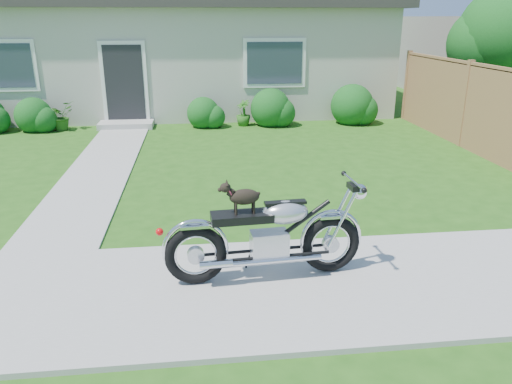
# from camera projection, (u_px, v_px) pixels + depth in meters

# --- Properties ---
(ground) EXTENTS (80.00, 80.00, 0.00)m
(ground) POSITION_uv_depth(u_px,v_px,m) (167.00, 294.00, 5.27)
(ground) COLOR #235114
(ground) RESTS_ON ground
(sidewalk) EXTENTS (24.00, 2.20, 0.04)m
(sidewalk) POSITION_uv_depth(u_px,v_px,m) (166.00, 292.00, 5.27)
(sidewalk) COLOR #9E9B93
(sidewalk) RESTS_ON ground
(walkway) EXTENTS (1.20, 8.00, 0.03)m
(walkway) POSITION_uv_depth(u_px,v_px,m) (103.00, 165.00, 9.79)
(walkway) COLOR #9E9B93
(walkway) RESTS_ON ground
(house) EXTENTS (12.60, 7.03, 4.50)m
(house) POSITION_uv_depth(u_px,v_px,m) (182.00, 38.00, 15.80)
(house) COLOR beige
(house) RESTS_ON ground
(fence) EXTENTS (0.12, 6.62, 1.90)m
(fence) POSITION_uv_depth(u_px,v_px,m) (466.00, 104.00, 11.04)
(fence) COLOR #965F43
(fence) RESTS_ON ground
(tree_near) EXTENTS (2.41, 2.32, 3.55)m
(tree_near) POSITION_uv_depth(u_px,v_px,m) (510.00, 38.00, 12.58)
(tree_near) COLOR #3D2B1C
(tree_near) RESTS_ON ground
(shrub_row) EXTENTS (10.58, 1.16, 1.16)m
(shrub_row) POSITION_uv_depth(u_px,v_px,m) (204.00, 111.00, 13.16)
(shrub_row) COLOR #155018
(shrub_row) RESTS_ON ground
(potted_plant_left) EXTENTS (0.82, 0.86, 0.73)m
(potted_plant_left) POSITION_uv_depth(u_px,v_px,m) (60.00, 116.00, 12.83)
(potted_plant_left) COLOR #245817
(potted_plant_left) RESTS_ON ground
(potted_plant_right) EXTENTS (0.54, 0.54, 0.69)m
(potted_plant_right) POSITION_uv_depth(u_px,v_px,m) (243.00, 113.00, 13.35)
(potted_plant_right) COLOR #29651C
(potted_plant_right) RESTS_ON ground
(motorcycle_with_dog) EXTENTS (2.22, 0.60, 1.12)m
(motorcycle_with_dog) POSITION_uv_depth(u_px,v_px,m) (269.00, 235.00, 5.38)
(motorcycle_with_dog) COLOR black
(motorcycle_with_dog) RESTS_ON sidewalk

